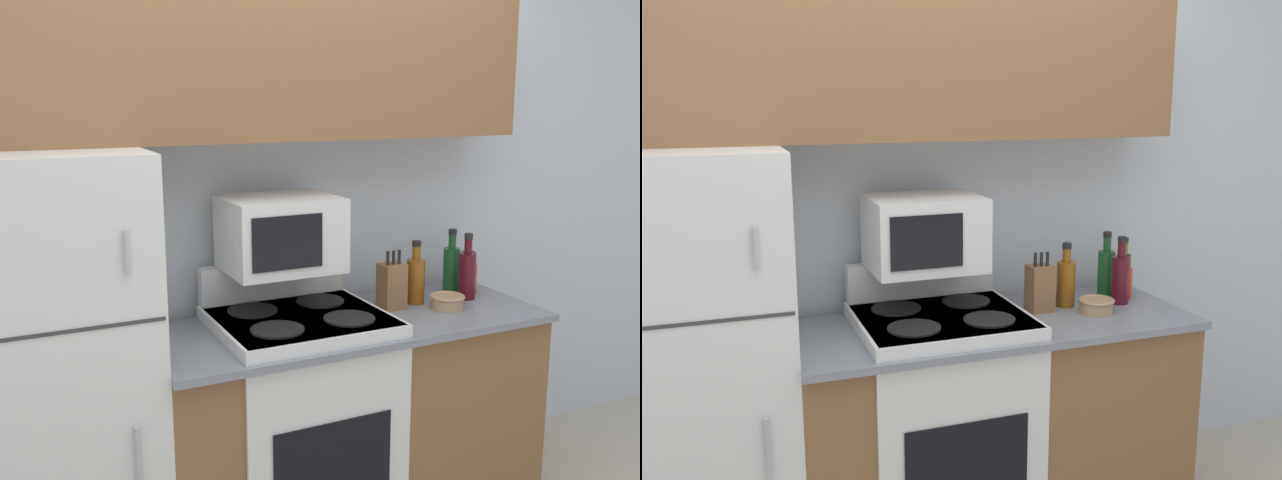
% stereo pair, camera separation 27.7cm
% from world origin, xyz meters
% --- Properties ---
extents(wall_back, '(8.00, 0.05, 2.55)m').
position_xyz_m(wall_back, '(0.00, 0.67, 1.27)').
color(wall_back, silver).
rests_on(wall_back, ground_plane).
extents(lower_cabinets, '(1.64, 0.63, 0.90)m').
position_xyz_m(lower_cabinets, '(0.34, 0.30, 0.45)').
color(lower_cabinets, brown).
rests_on(lower_cabinets, ground_plane).
extents(refrigerator, '(0.68, 0.66, 1.63)m').
position_xyz_m(refrigerator, '(-0.82, 0.32, 0.82)').
color(refrigerator, white).
rests_on(refrigerator, ground_plane).
extents(upper_cabinets, '(2.32, 0.33, 0.58)m').
position_xyz_m(upper_cabinets, '(0.00, 0.48, 1.92)').
color(upper_cabinets, brown).
rests_on(upper_cabinets, refrigerator).
extents(stove, '(0.67, 0.62, 1.11)m').
position_xyz_m(stove, '(0.11, 0.29, 0.49)').
color(stove, white).
rests_on(stove, ground_plane).
extents(microwave, '(0.44, 0.36, 0.29)m').
position_xyz_m(microwave, '(0.08, 0.40, 1.27)').
color(microwave, white).
rests_on(microwave, stove).
extents(knife_block, '(0.10, 0.10, 0.26)m').
position_xyz_m(knife_block, '(0.57, 0.34, 1.00)').
color(knife_block, brown).
rests_on(knife_block, lower_cabinets).
extents(bowl, '(0.15, 0.15, 0.06)m').
position_xyz_m(bowl, '(0.78, 0.24, 0.94)').
color(bowl, tan).
rests_on(bowl, lower_cabinets).
extents(bottle_hot_sauce, '(0.05, 0.05, 0.20)m').
position_xyz_m(bottle_hot_sauce, '(1.02, 0.38, 0.98)').
color(bottle_hot_sauce, red).
rests_on(bottle_hot_sauce, lower_cabinets).
extents(bottle_wine_green, '(0.08, 0.08, 0.30)m').
position_xyz_m(bottle_wine_green, '(0.95, 0.44, 1.02)').
color(bottle_wine_green, '#194C23').
rests_on(bottle_wine_green, lower_cabinets).
extents(bottle_whiskey, '(0.08, 0.08, 0.28)m').
position_xyz_m(bottle_whiskey, '(0.71, 0.37, 1.01)').
color(bottle_whiskey, brown).
rests_on(bottle_whiskey, lower_cabinets).
extents(bottle_olive_oil, '(0.06, 0.06, 0.26)m').
position_xyz_m(bottle_olive_oil, '(1.06, 0.46, 1.01)').
color(bottle_olive_oil, '#5B6619').
rests_on(bottle_olive_oil, lower_cabinets).
extents(bottle_wine_red, '(0.08, 0.08, 0.30)m').
position_xyz_m(bottle_wine_red, '(0.95, 0.32, 1.02)').
color(bottle_wine_red, '#470F19').
rests_on(bottle_wine_red, lower_cabinets).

